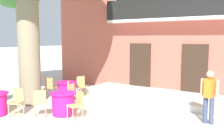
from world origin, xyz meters
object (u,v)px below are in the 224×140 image
(cafe_chair_near_tree_1, at_px, (74,95))
(cafe_chair_front_0, at_px, (66,91))
(cafe_chair_middle_2, at_px, (17,100))
(cafe_table_front, at_px, (67,91))
(cafe_chair_near_tree_2, at_px, (40,101))
(cafe_chair_front_2, at_px, (51,86))
(cafe_table_near_tree, at_px, (63,103))
(cafe_chair_front_1, at_px, (82,85))
(cafe_chair_near_tree_0, at_px, (77,103))
(pedestrian_mid_plaza, at_px, (209,94))

(cafe_chair_near_tree_1, height_order, cafe_chair_front_0, same)
(cafe_chair_middle_2, bearing_deg, cafe_table_front, 94.29)
(cafe_chair_near_tree_1, height_order, cafe_table_front, cafe_chair_near_tree_1)
(cafe_chair_near_tree_1, distance_m, cafe_chair_middle_2, 1.92)
(cafe_chair_near_tree_2, bearing_deg, cafe_chair_front_2, 129.56)
(cafe_table_near_tree, height_order, cafe_chair_front_2, cafe_chair_front_2)
(cafe_chair_middle_2, bearing_deg, cafe_chair_front_1, 89.87)
(cafe_chair_near_tree_0, height_order, cafe_chair_near_tree_1, same)
(cafe_chair_near_tree_1, distance_m, cafe_table_front, 1.50)
(cafe_chair_near_tree_1, relative_size, cafe_table_front, 1.05)
(cafe_chair_middle_2, xyz_separation_m, pedestrian_mid_plaza, (5.44, 2.69, 0.38))
(cafe_table_near_tree, distance_m, cafe_chair_middle_2, 1.51)
(pedestrian_mid_plaza, bearing_deg, cafe_chair_middle_2, -153.69)
(cafe_chair_front_0, height_order, cafe_chair_front_2, same)
(cafe_chair_near_tree_2, relative_size, pedestrian_mid_plaza, 0.57)
(cafe_chair_near_tree_0, xyz_separation_m, pedestrian_mid_plaza, (3.50, 1.93, 0.38))
(cafe_chair_near_tree_1, distance_m, pedestrian_mid_plaza, 4.57)
(cafe_chair_front_0, xyz_separation_m, pedestrian_mid_plaza, (5.13, 0.72, 0.38))
(cafe_table_front, xyz_separation_m, cafe_chair_front_1, (0.20, 0.73, 0.14))
(cafe_chair_near_tree_0, relative_size, cafe_chair_near_tree_2, 1.00)
(cafe_chair_near_tree_0, xyz_separation_m, cafe_chair_near_tree_2, (-1.17, -0.47, 0.00))
(cafe_table_front, relative_size, pedestrian_mid_plaza, 0.54)
(cafe_chair_middle_2, bearing_deg, cafe_table_near_tree, 37.11)
(cafe_chair_front_2, bearing_deg, pedestrian_mid_plaza, 3.20)
(cafe_chair_near_tree_0, relative_size, cafe_chair_front_2, 1.00)
(cafe_chair_near_tree_0, height_order, cafe_chair_front_1, same)
(cafe_chair_near_tree_1, bearing_deg, cafe_table_near_tree, -75.09)
(cafe_chair_near_tree_1, height_order, cafe_chair_middle_2, same)
(cafe_chair_middle_2, xyz_separation_m, cafe_chair_front_2, (-0.92, 2.33, 0.00))
(cafe_chair_near_tree_1, distance_m, cafe_chair_front_1, 1.90)
(cafe_chair_middle_2, distance_m, cafe_chair_front_0, 1.99)
(cafe_chair_front_1, bearing_deg, cafe_chair_near_tree_2, -75.58)
(cafe_chair_front_0, bearing_deg, cafe_chair_middle_2, -99.00)
(cafe_chair_near_tree_0, bearing_deg, cafe_chair_near_tree_1, 136.62)
(cafe_chair_middle_2, bearing_deg, cafe_chair_front_0, 81.00)
(cafe_chair_near_tree_2, distance_m, cafe_chair_middle_2, 0.82)
(cafe_chair_near_tree_2, height_order, cafe_chair_front_0, same)
(cafe_chair_front_0, bearing_deg, pedestrian_mid_plaza, 8.02)
(cafe_chair_near_tree_1, xyz_separation_m, cafe_chair_front_1, (-1.00, 1.62, 0.00))
(cafe_chair_middle_2, xyz_separation_m, cafe_chair_front_1, (0.01, 3.26, 0.00))
(cafe_chair_near_tree_0, relative_size, cafe_chair_middle_2, 1.00)
(cafe_chair_near_tree_2, xyz_separation_m, cafe_chair_front_1, (-0.76, 2.97, 0.00))
(cafe_chair_middle_2, relative_size, cafe_chair_front_1, 1.00)
(cafe_chair_front_0, bearing_deg, cafe_chair_near_tree_2, -74.70)
(cafe_chair_near_tree_0, xyz_separation_m, cafe_table_front, (-2.13, 1.77, -0.14))
(cafe_chair_near_tree_2, bearing_deg, cafe_chair_front_1, 104.42)
(cafe_chair_middle_2, relative_size, cafe_table_front, 1.05)
(cafe_chair_near_tree_2, xyz_separation_m, pedestrian_mid_plaza, (4.67, 2.40, 0.38))
(cafe_table_front, relative_size, cafe_chair_front_1, 0.95)
(cafe_table_near_tree, distance_m, cafe_chair_front_0, 1.39)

